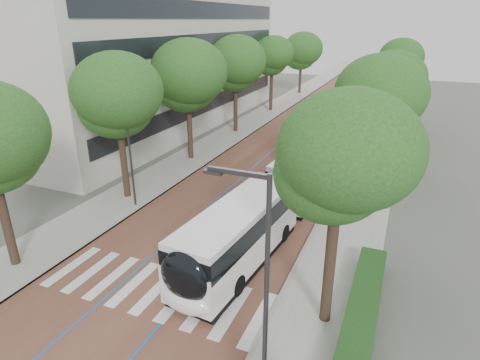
% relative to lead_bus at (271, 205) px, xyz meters
% --- Properties ---
extents(ground, '(160.00, 160.00, 0.00)m').
position_rel_lead_bus_xyz_m(ground, '(-3.20, -8.36, -1.63)').
color(ground, '#51544C').
rests_on(ground, ground).
extents(road, '(11.00, 140.00, 0.02)m').
position_rel_lead_bus_xyz_m(road, '(-3.20, 31.64, -1.62)').
color(road, brown).
rests_on(road, ground).
extents(sidewalk_left, '(4.00, 140.00, 0.12)m').
position_rel_lead_bus_xyz_m(sidewalk_left, '(-10.70, 31.64, -1.57)').
color(sidewalk_left, gray).
rests_on(sidewalk_left, ground).
extents(sidewalk_right, '(4.00, 140.00, 0.12)m').
position_rel_lead_bus_xyz_m(sidewalk_right, '(4.30, 31.64, -1.57)').
color(sidewalk_right, gray).
rests_on(sidewalk_right, ground).
extents(kerb_left, '(0.20, 140.00, 0.14)m').
position_rel_lead_bus_xyz_m(kerb_left, '(-8.80, 31.64, -1.57)').
color(kerb_left, gray).
rests_on(kerb_left, ground).
extents(kerb_right, '(0.20, 140.00, 0.14)m').
position_rel_lead_bus_xyz_m(kerb_right, '(2.40, 31.64, -1.57)').
color(kerb_right, gray).
rests_on(kerb_right, ground).
extents(zebra_crossing, '(10.55, 3.60, 0.01)m').
position_rel_lead_bus_xyz_m(zebra_crossing, '(-3.00, -7.36, -1.60)').
color(zebra_crossing, silver).
rests_on(zebra_crossing, ground).
extents(lane_line_left, '(0.12, 126.00, 0.01)m').
position_rel_lead_bus_xyz_m(lane_line_left, '(-4.80, 31.64, -1.60)').
color(lane_line_left, '#2154A8').
rests_on(lane_line_left, road).
extents(lane_line_right, '(0.12, 126.00, 0.01)m').
position_rel_lead_bus_xyz_m(lane_line_right, '(-1.60, 31.64, -1.60)').
color(lane_line_right, '#2154A8').
rests_on(lane_line_right, road).
extents(office_building, '(18.11, 40.00, 14.00)m').
position_rel_lead_bus_xyz_m(office_building, '(-22.67, 19.64, 5.37)').
color(office_building, '#B6B4A9').
rests_on(office_building, ground).
extents(hedge, '(1.20, 14.00, 0.80)m').
position_rel_lead_bus_xyz_m(hedge, '(5.90, -8.36, -1.11)').
color(hedge, '#1A3C14').
rests_on(hedge, sidewalk_right).
extents(streetlight_near, '(1.82, 0.20, 8.00)m').
position_rel_lead_bus_xyz_m(streetlight_near, '(3.42, -11.36, 3.19)').
color(streetlight_near, '#323235').
rests_on(streetlight_near, sidewalk_right).
extents(streetlight_far, '(1.82, 0.20, 8.00)m').
position_rel_lead_bus_xyz_m(streetlight_far, '(3.42, 13.64, 3.19)').
color(streetlight_far, '#323235').
rests_on(streetlight_far, sidewalk_right).
extents(lamp_post_left, '(0.14, 0.14, 8.00)m').
position_rel_lead_bus_xyz_m(lamp_post_left, '(-9.30, -0.36, 2.49)').
color(lamp_post_left, '#323235').
rests_on(lamp_post_left, sidewalk_left).
extents(trees_left, '(6.33, 60.82, 9.64)m').
position_rel_lead_bus_xyz_m(trees_left, '(-10.70, 17.78, 5.12)').
color(trees_left, black).
rests_on(trees_left, ground).
extents(trees_right, '(5.94, 47.19, 9.18)m').
position_rel_lead_bus_xyz_m(trees_right, '(4.50, 15.27, 4.86)').
color(trees_right, black).
rests_on(trees_right, ground).
extents(lead_bus, '(4.25, 18.55, 3.20)m').
position_rel_lead_bus_xyz_m(lead_bus, '(0.00, 0.00, 0.00)').
color(lead_bus, black).
rests_on(lead_bus, ground).
extents(bus_queued_0, '(2.88, 12.46, 3.20)m').
position_rel_lead_bus_xyz_m(bus_queued_0, '(-0.83, 15.48, -0.00)').
color(bus_queued_0, white).
rests_on(bus_queued_0, ground).
extents(bus_queued_1, '(2.62, 12.42, 3.20)m').
position_rel_lead_bus_xyz_m(bus_queued_1, '(-0.79, 29.13, -0.00)').
color(bus_queued_1, white).
rests_on(bus_queued_1, ground).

